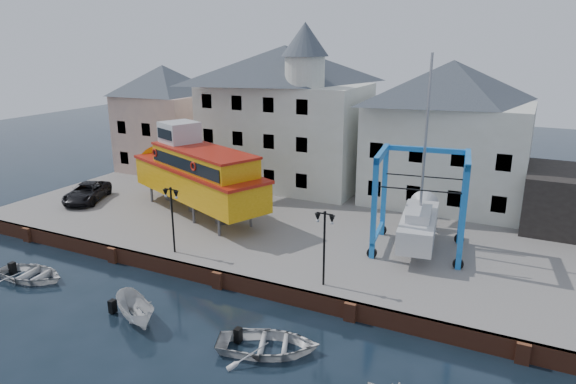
% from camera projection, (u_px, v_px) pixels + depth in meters
% --- Properties ---
extents(ground, '(140.00, 140.00, 0.00)m').
position_uv_depth(ground, '(218.00, 288.00, 29.46)').
color(ground, black).
rests_on(ground, ground).
extents(hardstanding, '(44.00, 22.00, 1.00)m').
position_uv_depth(hardstanding, '(300.00, 221.00, 38.77)').
color(hardstanding, slate).
rests_on(hardstanding, ground).
extents(quay_wall, '(44.00, 0.47, 1.00)m').
position_uv_depth(quay_wall, '(219.00, 279.00, 29.41)').
color(quay_wall, brown).
rests_on(quay_wall, ground).
extents(building_pink, '(8.00, 7.00, 10.30)m').
position_uv_depth(building_pink, '(166.00, 118.00, 50.80)').
color(building_pink, tan).
rests_on(building_pink, hardstanding).
extents(building_white_main, '(14.00, 8.30, 14.00)m').
position_uv_depth(building_white_main, '(286.00, 114.00, 45.22)').
color(building_white_main, beige).
rests_on(building_white_main, hardstanding).
extents(building_white_right, '(12.00, 8.00, 11.20)m').
position_uv_depth(building_white_right, '(448.00, 134.00, 40.06)').
color(building_white_right, beige).
rests_on(building_white_right, hardstanding).
extents(lamp_post_left, '(1.12, 0.32, 4.20)m').
position_uv_depth(lamp_post_left, '(171.00, 203.00, 31.00)').
color(lamp_post_left, black).
rests_on(lamp_post_left, hardstanding).
extents(lamp_post_right, '(1.12, 0.32, 4.20)m').
position_uv_depth(lamp_post_right, '(325.00, 230.00, 26.75)').
color(lamp_post_right, black).
rests_on(lamp_post_right, hardstanding).
extents(tour_boat, '(15.62, 9.42, 6.72)m').
position_uv_depth(tour_boat, '(191.00, 171.00, 38.53)').
color(tour_boat, '#59595E').
rests_on(tour_boat, hardstanding).
extents(travel_lift, '(6.13, 8.13, 11.98)m').
position_uv_depth(travel_lift, '(420.00, 216.00, 32.25)').
color(travel_lift, '#1D7ABC').
rests_on(travel_lift, hardstanding).
extents(van, '(4.31, 5.76, 1.45)m').
position_uv_depth(van, '(87.00, 192.00, 41.75)').
color(van, black).
rests_on(van, hardstanding).
extents(motorboat_a, '(3.85, 2.98, 1.41)m').
position_uv_depth(motorboat_a, '(137.00, 320.00, 26.05)').
color(motorboat_a, silver).
rests_on(motorboat_a, ground).
extents(motorboat_b, '(5.61, 4.85, 0.97)m').
position_uv_depth(motorboat_b, '(268.00, 351.00, 23.47)').
color(motorboat_b, silver).
rests_on(motorboat_b, ground).
extents(motorboat_d, '(4.73, 3.64, 0.91)m').
position_uv_depth(motorboat_d, '(31.00, 279.00, 30.51)').
color(motorboat_d, silver).
rests_on(motorboat_d, ground).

